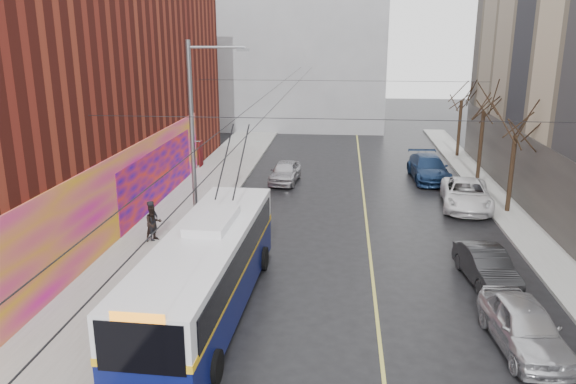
# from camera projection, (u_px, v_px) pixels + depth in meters

# --- Properties ---
(ground) EXTENTS (140.00, 140.00, 0.00)m
(ground) POSITION_uv_depth(u_px,v_px,m) (330.00, 383.00, 15.43)
(ground) COLOR black
(ground) RESTS_ON ground
(sidewalk_left) EXTENTS (4.00, 60.00, 0.15)m
(sidewalk_left) POSITION_uv_depth(u_px,v_px,m) (174.00, 226.00, 27.65)
(sidewalk_left) COLOR gray
(sidewalk_left) RESTS_ON ground
(sidewalk_right) EXTENTS (2.00, 60.00, 0.15)m
(sidewalk_right) POSITION_uv_depth(u_px,v_px,m) (531.00, 238.00, 26.04)
(sidewalk_right) COLOR gray
(sidewalk_right) RESTS_ON ground
(lane_line) EXTENTS (0.12, 50.00, 0.01)m
(lane_line) POSITION_uv_depth(u_px,v_px,m) (366.00, 221.00, 28.68)
(lane_line) COLOR #BFB74C
(lane_line) RESTS_ON ground
(building_left) EXTENTS (12.11, 36.00, 14.00)m
(building_left) POSITION_uv_depth(u_px,v_px,m) (24.00, 79.00, 28.41)
(building_left) COLOR #5B1912
(building_left) RESTS_ON ground
(building_far) EXTENTS (20.50, 12.10, 18.00)m
(building_far) POSITION_uv_depth(u_px,v_px,m) (284.00, 35.00, 56.57)
(building_far) COLOR gray
(building_far) RESTS_ON ground
(streetlight_pole) EXTENTS (2.65, 0.60, 9.00)m
(streetlight_pole) POSITION_uv_depth(u_px,v_px,m) (196.00, 139.00, 24.25)
(streetlight_pole) COLOR slate
(streetlight_pole) RESTS_ON ground
(catenary_wires) EXTENTS (18.00, 60.00, 0.22)m
(catenary_wires) POSITION_uv_depth(u_px,v_px,m) (289.00, 95.00, 28.09)
(catenary_wires) COLOR black
(tree_near) EXTENTS (3.20, 3.20, 6.40)m
(tree_near) POSITION_uv_depth(u_px,v_px,m) (517.00, 120.00, 28.52)
(tree_near) COLOR black
(tree_near) RESTS_ON ground
(tree_mid) EXTENTS (3.20, 3.20, 6.68)m
(tree_mid) POSITION_uv_depth(u_px,v_px,m) (485.00, 99.00, 35.15)
(tree_mid) COLOR black
(tree_mid) RESTS_ON ground
(tree_far) EXTENTS (3.20, 3.20, 6.57)m
(tree_far) POSITION_uv_depth(u_px,v_px,m) (462.00, 90.00, 41.88)
(tree_far) COLOR black
(tree_far) RESTS_ON ground
(puddle) EXTENTS (2.17, 3.67, 0.01)m
(puddle) POSITION_uv_depth(u_px,v_px,m) (156.00, 362.00, 16.41)
(puddle) COLOR black
(puddle) RESTS_ON ground
(pigeons_flying) EXTENTS (4.00, 2.19, 1.15)m
(pigeons_flying) POSITION_uv_depth(u_px,v_px,m) (257.00, 72.00, 22.89)
(pigeons_flying) COLOR slate
(trolleybus) EXTENTS (3.07, 11.92, 5.60)m
(trolleybus) POSITION_uv_depth(u_px,v_px,m) (207.00, 271.00, 18.88)
(trolleybus) COLOR #091048
(trolleybus) RESTS_ON ground
(parked_car_a) EXTENTS (2.15, 4.52, 1.49)m
(parked_car_a) POSITION_uv_depth(u_px,v_px,m) (524.00, 326.00, 16.96)
(parked_car_a) COLOR #BCBCC1
(parked_car_a) RESTS_ON ground
(parked_car_b) EXTENTS (1.93, 4.19, 1.33)m
(parked_car_b) POSITION_uv_depth(u_px,v_px,m) (486.00, 266.00, 21.49)
(parked_car_b) COLOR black
(parked_car_b) RESTS_ON ground
(parked_car_c) EXTENTS (3.10, 5.69, 1.51)m
(parked_car_c) POSITION_uv_depth(u_px,v_px,m) (466.00, 194.00, 30.69)
(parked_car_c) COLOR white
(parked_car_c) RESTS_ON ground
(parked_car_d) EXTENTS (2.50, 5.53, 1.57)m
(parked_car_d) POSITION_uv_depth(u_px,v_px,m) (429.00, 168.00, 36.47)
(parked_car_d) COLOR navy
(parked_car_d) RESTS_ON ground
(following_car) EXTENTS (2.00, 4.21, 1.39)m
(following_car) POSITION_uv_depth(u_px,v_px,m) (285.00, 172.00, 35.90)
(following_car) COLOR #A8A7AC
(following_car) RESTS_ON ground
(pedestrian_a) EXTENTS (0.47, 0.69, 1.83)m
(pedestrian_a) POSITION_uv_depth(u_px,v_px,m) (153.00, 220.00, 25.47)
(pedestrian_a) COLOR black
(pedestrian_a) RESTS_ON sidewalk_left
(pedestrian_b) EXTENTS (1.01, 0.99, 1.64)m
(pedestrian_b) POSITION_uv_depth(u_px,v_px,m) (153.00, 223.00, 25.37)
(pedestrian_b) COLOR black
(pedestrian_b) RESTS_ON sidewalk_left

